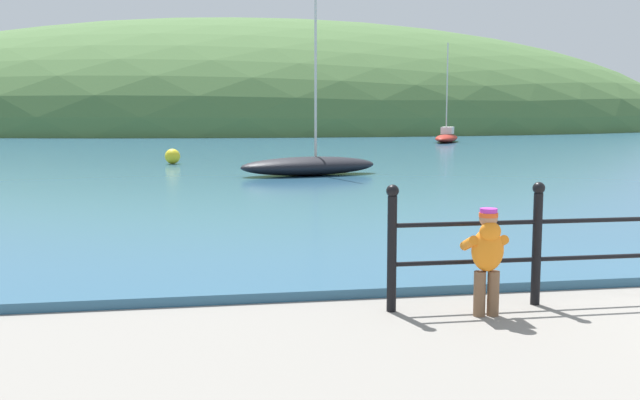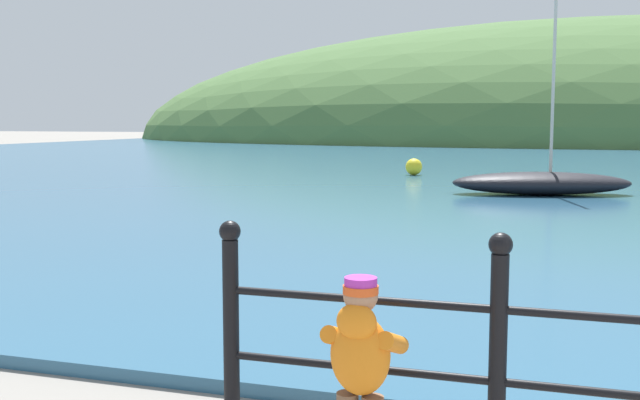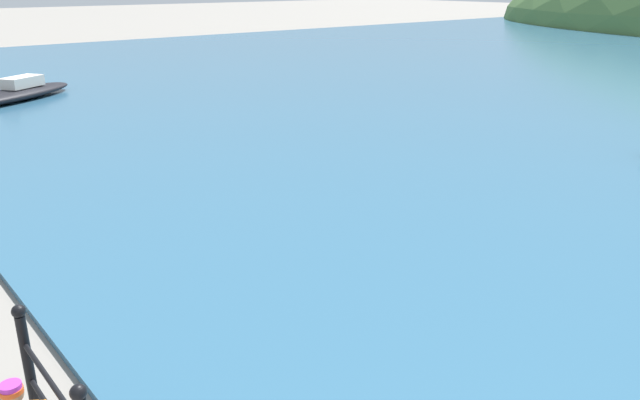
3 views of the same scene
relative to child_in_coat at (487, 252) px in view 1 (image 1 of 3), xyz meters
The scene contains 6 objects.
water 31.02m from the child_in_coat, 83.20° to the left, with size 80.00×60.00×0.10m, color #2D5B7A.
far_hillside 65.21m from the child_in_coat, 86.77° to the left, with size 83.46×45.90×20.30m.
child_in_coat is the anchor object (origin of this frame).
boat_mid_harbor 35.72m from the child_in_coat, 71.17° to the left, with size 3.02×4.59×5.47m.
boat_red_dinghy 14.01m from the child_in_coat, 87.68° to the left, with size 4.15×2.22×4.86m.
mooring_buoy 19.36m from the child_in_coat, 99.68° to the left, with size 0.51×0.51×0.51m, color yellow.
Camera 1 is at (-6.34, -5.19, 1.90)m, focal length 42.00 mm.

